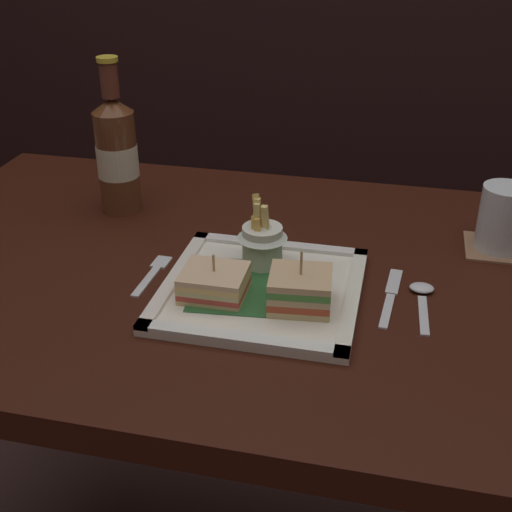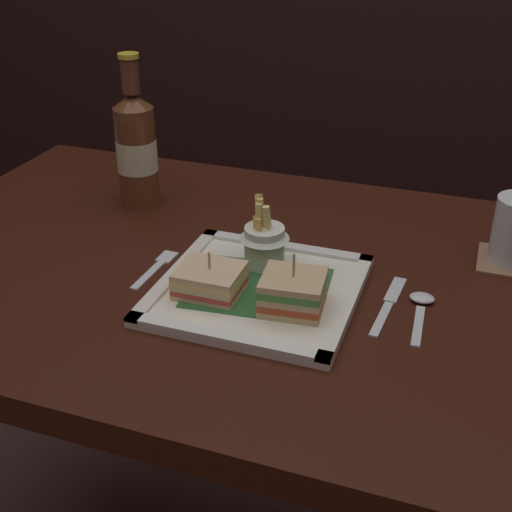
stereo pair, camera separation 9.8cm
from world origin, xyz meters
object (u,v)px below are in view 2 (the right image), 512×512
object	(u,v)px
sandwich_half_left	(210,280)
spoon	(421,305)
beer_bottle	(137,148)
dining_table	(254,322)
sandwich_half_right	(293,292)
square_plate	(259,290)
fries_cup	(264,238)
fork	(157,267)
knife	(389,303)

from	to	relation	value
sandwich_half_left	spoon	size ratio (longest dim) A/B	0.70
spoon	beer_bottle	bearing A→B (deg)	160.61
dining_table	sandwich_half_left	world-z (taller)	sandwich_half_left
dining_table	sandwich_half_right	size ratio (longest dim) A/B	13.36
dining_table	sandwich_half_right	xyz separation A→B (m)	(0.09, -0.11, 0.14)
square_plate	fries_cup	size ratio (longest dim) A/B	2.45
beer_bottle	spoon	distance (m)	0.58
dining_table	beer_bottle	distance (m)	0.38
square_plate	sandwich_half_right	distance (m)	0.07
fork	beer_bottle	bearing A→B (deg)	123.22
sandwich_half_left	fries_cup	world-z (taller)	fries_cup
square_plate	sandwich_half_right	bearing A→B (deg)	-28.77
fries_cup	fork	size ratio (longest dim) A/B	0.93
dining_table	beer_bottle	xyz separation A→B (m)	(-0.28, 0.15, 0.21)
sandwich_half_right	spoon	distance (m)	0.18
fork	fries_cup	bearing A→B (deg)	16.52
fries_cup	spoon	xyz separation A→B (m)	(0.24, -0.03, -0.05)
square_plate	beer_bottle	xyz separation A→B (m)	(-0.31, 0.23, 0.10)
knife	sandwich_half_left	bearing A→B (deg)	-164.25
square_plate	beer_bottle	bearing A→B (deg)	143.57
fork	spoon	bearing A→B (deg)	3.04
sandwich_half_right	fries_cup	distance (m)	0.13
square_plate	fork	xyz separation A→B (m)	(-0.17, 0.02, -0.00)
dining_table	fries_cup	world-z (taller)	fries_cup
sandwich_half_left	dining_table	bearing A→B (deg)	75.85
fries_cup	knife	xyz separation A→B (m)	(0.20, -0.03, -0.05)
sandwich_half_right	fork	xyz separation A→B (m)	(-0.23, 0.05, -0.03)
sandwich_half_left	spoon	world-z (taller)	sandwich_half_left
dining_table	sandwich_half_left	distance (m)	0.17
square_plate	knife	size ratio (longest dim) A/B	1.76
dining_table	fries_cup	distance (m)	0.16
spoon	dining_table	bearing A→B (deg)	172.69
sandwich_half_left	fries_cup	bearing A→B (deg)	65.14
fries_cup	beer_bottle	xyz separation A→B (m)	(-0.30, 0.16, 0.05)
knife	dining_table	bearing A→B (deg)	169.84
square_plate	spoon	xyz separation A→B (m)	(0.22, 0.04, -0.00)
fries_cup	sandwich_half_left	bearing A→B (deg)	-114.86
square_plate	sandwich_half_right	xyz separation A→B (m)	(0.06, -0.03, 0.03)
fries_cup	knife	distance (m)	0.21
fork	knife	size ratio (longest dim) A/B	0.77
beer_bottle	spoon	xyz separation A→B (m)	(0.53, -0.19, -0.10)
dining_table	sandwich_half_left	bearing A→B (deg)	-104.15
beer_bottle	fork	xyz separation A→B (m)	(0.14, -0.21, -0.11)
dining_table	spoon	size ratio (longest dim) A/B	9.53
sandwich_half_left	beer_bottle	distance (m)	0.37
square_plate	sandwich_half_right	world-z (taller)	sandwich_half_right
fries_cup	knife	bearing A→B (deg)	-9.04
dining_table	beer_bottle	bearing A→B (deg)	150.69
knife	spoon	bearing A→B (deg)	7.10
sandwich_half_right	knife	world-z (taller)	sandwich_half_right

